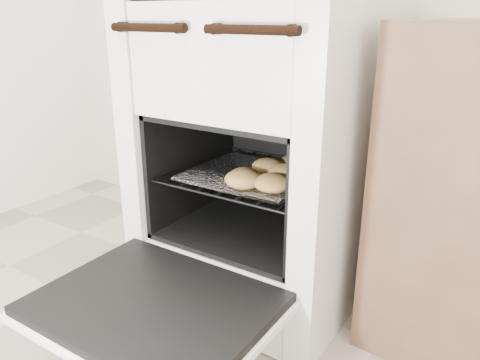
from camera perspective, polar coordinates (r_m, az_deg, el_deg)
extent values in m
cube|color=white|center=(1.54, 3.59, 4.18)|extent=(0.66, 0.71, 1.02)
cylinder|color=black|center=(1.28, -11.24, 17.76)|extent=(0.24, 0.02, 0.02)
cylinder|color=black|center=(1.09, 1.26, 17.84)|extent=(0.24, 0.02, 0.02)
cube|color=black|center=(1.23, -10.46, -14.66)|extent=(0.57, 0.44, 0.03)
cube|color=white|center=(1.24, -10.40, -15.41)|extent=(0.60, 0.46, 0.02)
cylinder|color=black|center=(1.62, -5.36, 2.14)|extent=(0.01, 0.46, 0.01)
cylinder|color=black|center=(1.39, 10.26, -1.10)|extent=(0.01, 0.46, 0.01)
cylinder|color=black|center=(1.32, -3.14, -1.98)|extent=(0.48, 0.01, 0.01)
cylinder|color=black|center=(1.67, 5.78, 2.71)|extent=(0.48, 0.01, 0.01)
cylinder|color=black|center=(1.60, -4.27, 1.91)|extent=(0.01, 0.44, 0.01)
cylinder|color=black|center=(1.56, -2.32, 1.51)|extent=(0.01, 0.44, 0.01)
cylinder|color=black|center=(1.52, -0.28, 1.09)|extent=(0.01, 0.44, 0.01)
cylinder|color=black|center=(1.49, 1.85, 0.65)|extent=(0.01, 0.44, 0.01)
cylinder|color=black|center=(1.46, 4.08, 0.19)|extent=(0.01, 0.44, 0.01)
cylinder|color=black|center=(1.43, 6.40, -0.29)|extent=(0.01, 0.44, 0.01)
cylinder|color=black|center=(1.40, 8.81, -0.80)|extent=(0.01, 0.44, 0.01)
cube|color=white|center=(1.47, 1.41, 0.66)|extent=(0.38, 0.33, 0.01)
ellipsoid|color=tan|center=(1.37, 0.59, 0.50)|extent=(0.13, 0.13, 0.05)
ellipsoid|color=tan|center=(1.32, 4.04, -0.33)|extent=(0.14, 0.14, 0.05)
ellipsoid|color=tan|center=(1.34, 0.44, 0.11)|extent=(0.15, 0.15, 0.05)
ellipsoid|color=tan|center=(1.46, 3.47, 1.67)|extent=(0.14, 0.14, 0.05)
ellipsoid|color=tan|center=(1.51, 6.39, 2.10)|extent=(0.12, 0.12, 0.04)
ellipsoid|color=tan|center=(1.40, 5.77, 0.90)|extent=(0.13, 0.13, 0.05)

